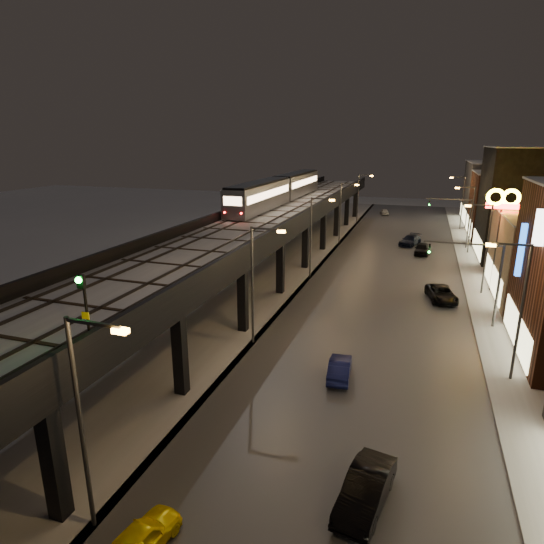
% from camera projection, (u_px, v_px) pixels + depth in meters
% --- Properties ---
extents(ground, '(220.00, 220.00, 0.00)m').
position_uv_depth(ground, '(174.00, 451.00, 22.56)').
color(ground, silver).
extents(road_surface, '(17.00, 120.00, 0.06)m').
position_uv_depth(road_surface, '(388.00, 275.00, 52.16)').
color(road_surface, '#46474D').
rests_on(road_surface, ground).
extents(sidewalk_right, '(4.00, 120.00, 0.14)m').
position_uv_depth(sidewalk_right, '(482.00, 283.00, 49.11)').
color(sidewalk_right, '#9FA1A8').
rests_on(sidewalk_right, ground).
extents(under_viaduct_pavement, '(11.00, 120.00, 0.06)m').
position_uv_depth(under_viaduct_pavement, '(276.00, 265.00, 56.26)').
color(under_viaduct_pavement, '#9FA1A8').
rests_on(under_viaduct_pavement, ground).
extents(elevated_viaduct, '(9.00, 100.00, 6.30)m').
position_uv_depth(elevated_viaduct, '(268.00, 225.00, 51.83)').
color(elevated_viaduct, black).
rests_on(elevated_viaduct, ground).
extents(viaduct_trackbed, '(8.40, 100.00, 0.32)m').
position_uv_depth(viaduct_trackbed, '(268.00, 218.00, 51.73)').
color(viaduct_trackbed, '#B2B7C1').
rests_on(viaduct_trackbed, elevated_viaduct).
extents(viaduct_parapet_streetside, '(0.30, 100.00, 1.10)m').
position_uv_depth(viaduct_parapet_streetside, '(305.00, 216.00, 50.30)').
color(viaduct_parapet_streetside, black).
rests_on(viaduct_parapet_streetside, elevated_viaduct).
extents(viaduct_parapet_far, '(0.30, 100.00, 1.10)m').
position_uv_depth(viaduct_parapet_far, '(233.00, 212.00, 52.94)').
color(viaduct_parapet_far, black).
rests_on(viaduct_parapet_far, elevated_viaduct).
extents(building_d, '(12.20, 13.20, 14.16)m').
position_uv_depth(building_d, '(535.00, 205.00, 57.03)').
color(building_d, black).
rests_on(building_d, ground).
extents(building_e, '(12.20, 12.20, 10.16)m').
position_uv_depth(building_e, '(514.00, 206.00, 70.34)').
color(building_e, '#50291A').
rests_on(building_e, ground).
extents(building_f, '(12.20, 16.20, 11.16)m').
position_uv_depth(building_f, '(501.00, 193.00, 82.95)').
color(building_f, '#3A3A3C').
rests_on(building_f, ground).
extents(streetlight_left_0, '(2.57, 0.28, 9.00)m').
position_uv_depth(streetlight_left_0, '(85.00, 413.00, 16.68)').
color(streetlight_left_0, '#38383A').
rests_on(streetlight_left_0, ground).
extents(streetlight_left_1, '(2.57, 0.28, 9.00)m').
position_uv_depth(streetlight_left_1, '(256.00, 278.00, 33.07)').
color(streetlight_left_1, '#38383A').
rests_on(streetlight_left_1, ground).
extents(streetlight_right_1, '(2.56, 0.28, 9.00)m').
position_uv_depth(streetlight_right_1, '(517.00, 304.00, 27.87)').
color(streetlight_right_1, '#38383A').
rests_on(streetlight_right_1, ground).
extents(streetlight_left_2, '(2.57, 0.28, 9.00)m').
position_uv_depth(streetlight_left_2, '(313.00, 232.00, 49.47)').
color(streetlight_left_2, '#38383A').
rests_on(streetlight_left_2, ground).
extents(streetlight_right_2, '(2.56, 0.28, 9.00)m').
position_uv_depth(streetlight_right_2, '(485.00, 243.00, 44.26)').
color(streetlight_right_2, '#38383A').
rests_on(streetlight_right_2, ground).
extents(streetlight_left_3, '(2.57, 0.28, 9.00)m').
position_uv_depth(streetlight_left_3, '(342.00, 209.00, 65.87)').
color(streetlight_left_3, '#38383A').
rests_on(streetlight_left_3, ground).
extents(streetlight_right_3, '(2.56, 0.28, 9.00)m').
position_uv_depth(streetlight_right_3, '(470.00, 215.00, 60.66)').
color(streetlight_right_3, '#38383A').
rests_on(streetlight_right_3, ground).
extents(streetlight_left_4, '(2.57, 0.28, 9.00)m').
position_uv_depth(streetlight_left_4, '(360.00, 196.00, 82.27)').
color(streetlight_left_4, '#38383A').
rests_on(streetlight_left_4, ground).
extents(streetlight_right_4, '(2.56, 0.28, 9.00)m').
position_uv_depth(streetlight_right_4, '(461.00, 199.00, 77.06)').
color(streetlight_right_4, '#38383A').
rests_on(streetlight_right_4, ground).
extents(traffic_light_rig_a, '(6.10, 0.34, 7.00)m').
position_uv_depth(traffic_light_rig_a, '(484.00, 274.00, 36.54)').
color(traffic_light_rig_a, '#38383A').
rests_on(traffic_light_rig_a, ground).
extents(traffic_light_rig_b, '(6.10, 0.34, 7.00)m').
position_uv_depth(traffic_light_rig_b, '(461.00, 217.00, 63.87)').
color(traffic_light_rig_b, '#38383A').
rests_on(traffic_light_rig_b, ground).
extents(subway_train, '(2.85, 34.19, 3.40)m').
position_uv_depth(subway_train, '(281.00, 189.00, 63.62)').
color(subway_train, gray).
rests_on(subway_train, viaduct_trackbed).
extents(rail_signal, '(0.35, 0.43, 3.06)m').
position_uv_depth(rail_signal, '(83.00, 296.00, 18.45)').
color(rail_signal, black).
rests_on(rail_signal, viaduct_trackbed).
extents(car_taxi, '(1.99, 3.76, 1.22)m').
position_uv_depth(car_taxi, '(141.00, 540.00, 16.84)').
color(car_taxi, '#FFD800').
rests_on(car_taxi, ground).
extents(car_near_white, '(1.72, 4.01, 1.28)m').
position_uv_depth(car_near_white, '(340.00, 369.00, 29.41)').
color(car_near_white, '#12164B').
rests_on(car_near_white, ground).
extents(car_far_white, '(2.27, 3.83, 1.22)m').
position_uv_depth(car_far_white, '(384.00, 212.00, 93.73)').
color(car_far_white, silver).
rests_on(car_far_white, ground).
extents(car_onc_silver, '(2.33, 4.75, 1.50)m').
position_uv_depth(car_onc_silver, '(366.00, 490.00, 19.05)').
color(car_onc_silver, black).
rests_on(car_onc_silver, ground).
extents(car_onc_dark, '(3.31, 5.36, 1.39)m').
position_uv_depth(car_onc_dark, '(442.00, 294.00, 43.47)').
color(car_onc_dark, black).
rests_on(car_onc_dark, ground).
extents(car_onc_white, '(3.45, 5.38, 1.45)m').
position_uv_depth(car_onc_white, '(410.00, 241.00, 66.48)').
color(car_onc_white, black).
rests_on(car_onc_white, ground).
extents(car_onc_red, '(1.98, 4.47, 1.50)m').
position_uv_depth(car_onc_red, '(422.00, 249.00, 61.18)').
color(car_onc_red, black).
rests_on(car_onc_red, ground).
extents(sign_mcdonalds, '(3.08, 0.46, 10.39)m').
position_uv_depth(sign_mcdonalds, '(502.00, 208.00, 44.25)').
color(sign_mcdonalds, '#38383A').
rests_on(sign_mcdonalds, ground).
extents(sign_carwash, '(1.75, 0.35, 9.09)m').
position_uv_depth(sign_carwash, '(530.00, 259.00, 33.39)').
color(sign_carwash, '#38383A').
rests_on(sign_carwash, ground).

